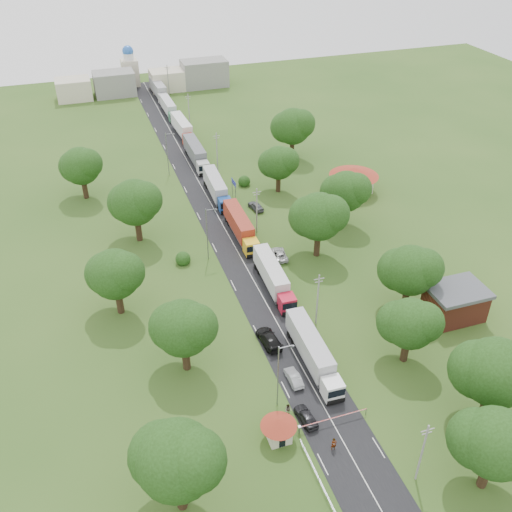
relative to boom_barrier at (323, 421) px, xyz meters
name	(u,v)px	position (x,y,z in m)	size (l,w,h in m)	color
ground	(266,303)	(1.36, 25.00, -0.89)	(260.00, 260.00, 0.00)	#2D4F1A
road	(230,239)	(1.36, 45.00, -0.89)	(8.00, 200.00, 0.04)	black
boom_barrier	(323,421)	(0.00, 0.00, 0.00)	(9.22, 0.35, 1.18)	slate
guard_booth	(279,427)	(-5.84, 0.00, 1.27)	(4.40, 4.40, 3.45)	beige
guard_rail	(330,506)	(-3.64, -10.00, -0.89)	(0.10, 17.00, 1.70)	slate
info_sign	(234,185)	(6.56, 60.00, 2.11)	(0.12, 3.10, 4.10)	slate
pole_0	(422,452)	(6.86, -10.00, 3.79)	(1.60, 0.24, 9.00)	gray
pole_1	(318,299)	(6.86, 18.00, 3.79)	(1.60, 0.24, 9.00)	gray
pole_2	(257,210)	(6.86, 46.00, 3.79)	(1.60, 0.24, 9.00)	gray
pole_3	(217,151)	(6.86, 74.00, 3.79)	(1.60, 0.24, 9.00)	gray
pole_4	(189,110)	(6.86, 102.00, 3.79)	(1.60, 0.24, 9.00)	gray
pole_5	(168,79)	(6.86, 130.00, 3.79)	(1.60, 0.24, 9.00)	gray
lamp_0	(279,373)	(-3.99, 5.00, 4.66)	(2.03, 0.22, 10.00)	slate
lamp_1	(208,231)	(-3.99, 40.00, 4.66)	(2.03, 0.22, 10.00)	slate
lamp_2	(168,152)	(-3.99, 75.00, 4.66)	(2.03, 0.22, 10.00)	slate
tree_0	(495,442)	(13.35, -12.84, 6.33)	(8.80, 8.80, 11.07)	#382616
tree_1	(495,371)	(19.34, -4.83, 6.96)	(9.60, 9.60, 12.05)	#382616
tree_2	(410,323)	(15.35, 7.14, 5.70)	(8.00, 8.00, 10.10)	#382616
tree_3	(410,270)	(21.35, 17.16, 6.33)	(8.80, 8.80, 11.07)	#382616
tree_4	(319,216)	(14.34, 35.17, 6.96)	(9.60, 9.60, 12.05)	#382616
tree_5	(346,191)	(23.35, 43.16, 6.33)	(8.80, 8.80, 11.07)	#382616
tree_6	(278,163)	(16.35, 60.14, 5.70)	(8.00, 8.00, 10.10)	#382616
tree_7	(293,126)	(25.34, 75.17, 6.96)	(9.60, 9.60, 12.05)	#382616
tree_9	(177,459)	(-18.66, -4.83, 6.96)	(9.60, 9.60, 12.05)	#382616
tree_10	(183,327)	(-13.65, 15.16, 6.33)	(8.80, 8.80, 11.07)	#382616
tree_11	(115,274)	(-20.65, 30.16, 6.33)	(8.80, 8.80, 11.07)	#382616
tree_12	(135,202)	(-14.66, 50.17, 6.96)	(9.60, 9.60, 12.05)	#382616
tree_13	(81,166)	(-22.65, 70.16, 6.33)	(8.80, 8.80, 11.07)	#382616
house_brick	(455,302)	(27.36, 13.00, 1.76)	(8.60, 6.60, 5.20)	maroon
house_cream	(354,176)	(31.36, 55.00, 2.75)	(10.08, 10.08, 5.80)	beige
distant_town	(150,80)	(2.04, 135.00, 2.60)	(52.00, 8.00, 8.00)	gray
church	(130,68)	(-2.64, 143.00, 4.50)	(5.00, 5.00, 12.30)	beige
truck_0	(313,351)	(2.96, 10.42, 1.35)	(2.88, 15.23, 4.22)	white
truck_1	(273,277)	(3.74, 28.45, 1.29)	(2.97, 14.89, 4.12)	red
truck_2	(240,226)	(3.40, 45.27, 1.34)	(2.69, 15.14, 4.20)	yellow
truck_3	(216,188)	(3.26, 61.58, 1.33)	(3.04, 15.14, 4.19)	navy
truck_4	(196,153)	(3.26, 79.78, 1.41)	(2.73, 15.65, 4.34)	#BABABA
truck_5	(183,128)	(3.74, 96.41, 1.36)	(3.18, 15.37, 4.25)	red
truck_6	(169,108)	(3.47, 112.96, 1.16)	(2.59, 13.94, 3.86)	#2B7448
truck_7	(159,90)	(3.57, 128.84, 1.39)	(3.20, 15.53, 4.29)	#A9A9A9
car_lane_front	(306,416)	(-1.64, 1.50, -0.18)	(1.68, 4.17, 1.42)	black
car_lane_mid	(294,378)	(-0.67, 8.08, -0.22)	(1.42, 4.07, 1.34)	#9DA1A5
car_lane_rear	(269,339)	(-1.31, 16.13, -0.06)	(2.34, 5.75, 1.67)	black
car_verge_near	(279,254)	(7.79, 36.30, -0.20)	(2.30, 4.99, 1.39)	#BABABA
car_verge_far	(256,206)	(9.36, 54.09, -0.15)	(1.76, 4.37, 1.49)	#56585E
pedestrian_near	(334,444)	(-0.23, -3.50, 0.02)	(0.66, 0.44, 1.82)	gray
pedestrian_booth	(288,410)	(-3.44, 3.00, -0.02)	(0.85, 0.66, 1.75)	gray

